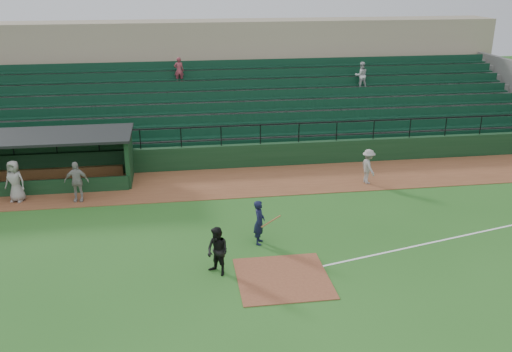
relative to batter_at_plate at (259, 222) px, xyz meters
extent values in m
plane|color=#245A1D|center=(0.38, -1.62, -0.85)|extent=(90.00, 90.00, 0.00)
cube|color=brown|center=(0.38, 6.38, -0.83)|extent=(40.00, 4.00, 0.03)
cube|color=brown|center=(0.38, -2.62, -0.83)|extent=(3.00, 3.00, 0.03)
cube|color=white|center=(8.38, -0.42, -0.84)|extent=(17.49, 4.44, 0.01)
cube|color=black|center=(0.38, 8.58, -0.25)|extent=(36.00, 0.35, 1.20)
cylinder|color=black|center=(0.38, 8.58, 1.35)|extent=(36.00, 0.06, 0.06)
cube|color=#63635E|center=(0.38, 13.48, 0.95)|extent=(36.00, 9.00, 3.60)
cube|color=#0E3421|center=(0.38, 12.98, 1.40)|extent=(34.56, 8.00, 4.05)
cube|color=gray|center=(0.38, 19.98, 2.35)|extent=(38.00, 3.00, 6.40)
cube|color=#63635E|center=(0.38, 17.98, 2.85)|extent=(36.00, 2.00, 0.20)
imported|color=silver|center=(8.49, 14.28, 2.67)|extent=(0.79, 0.62, 1.63)
imported|color=#8F3440|center=(-2.49, 15.28, 3.08)|extent=(0.57, 0.37, 1.56)
cube|color=black|center=(-9.37, 8.78, 0.30)|extent=(8.50, 0.20, 2.30)
cube|color=black|center=(-5.12, 7.48, 0.30)|extent=(0.20, 2.60, 2.30)
cube|color=black|center=(-9.37, 7.48, 1.51)|extent=(8.90, 3.20, 0.12)
cube|color=olive|center=(-9.37, 8.38, -0.60)|extent=(7.65, 0.40, 0.50)
cube|color=black|center=(-9.37, 6.13, -0.50)|extent=(8.50, 0.12, 0.70)
imported|color=black|center=(0.00, 0.00, 0.00)|extent=(0.56, 0.71, 1.70)
cylinder|color=olive|center=(0.40, -0.20, 0.10)|extent=(0.79, 0.34, 0.35)
imported|color=black|center=(-1.70, -2.01, -0.01)|extent=(1.02, 1.03, 1.68)
imported|color=gray|center=(6.02, 5.34, 0.01)|extent=(0.72, 1.13, 1.66)
imported|color=#9D9993|center=(-7.23, 5.11, 0.08)|extent=(1.09, 0.53, 1.80)
imported|color=gray|center=(-9.86, 5.48, 0.11)|extent=(1.04, 0.84, 1.85)
camera|label=1|loc=(-2.86, -18.31, 8.65)|focal=39.07mm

